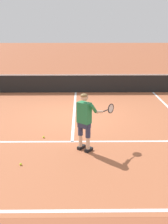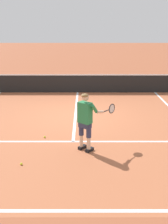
# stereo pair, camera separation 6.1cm
# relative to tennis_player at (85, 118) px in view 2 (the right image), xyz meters

# --- Properties ---
(ground_plane) EXTENTS (80.00, 80.00, 0.00)m
(ground_plane) POSITION_rel_tennis_player_xyz_m (-0.39, 3.17, -0.99)
(ground_plane) COLOR #9E5133
(court_inner_surface) EXTENTS (10.98, 10.18, 0.00)m
(court_inner_surface) POSITION_rel_tennis_player_xyz_m (-0.39, 2.12, -0.99)
(court_inner_surface) COLOR #B2603D
(court_inner_surface) RESTS_ON ground
(line_baseline) EXTENTS (10.98, 0.10, 0.01)m
(line_baseline) POSITION_rel_tennis_player_xyz_m (-0.39, -2.77, -0.99)
(line_baseline) COLOR white
(line_baseline) RESTS_ON ground
(line_service) EXTENTS (8.23, 0.10, 0.01)m
(line_service) POSITION_rel_tennis_player_xyz_m (-0.39, 0.61, -0.99)
(line_service) COLOR white
(line_service) RESTS_ON ground
(line_centre_service) EXTENTS (0.10, 6.40, 0.01)m
(line_centre_service) POSITION_rel_tennis_player_xyz_m (-0.39, 3.81, -0.99)
(line_centre_service) COLOR white
(line_centre_service) RESTS_ON ground
(tennis_net) EXTENTS (11.96, 0.08, 1.07)m
(tennis_net) POSITION_rel_tennis_player_xyz_m (-0.39, 7.01, -0.49)
(tennis_net) COLOR #333338
(tennis_net) RESTS_ON ground
(tennis_player) EXTENTS (1.13, 0.80, 1.71)m
(tennis_player) POSITION_rel_tennis_player_xyz_m (0.00, 0.00, 0.00)
(tennis_player) COLOR black
(tennis_player) RESTS_ON ground
(tennis_ball_near_feet) EXTENTS (0.07, 0.07, 0.07)m
(tennis_ball_near_feet) POSITION_rel_tennis_player_xyz_m (-1.32, 0.91, -0.96)
(tennis_ball_near_feet) COLOR #CCE02D
(tennis_ball_near_feet) RESTS_ON ground
(tennis_ball_by_baseline) EXTENTS (0.07, 0.07, 0.07)m
(tennis_ball_by_baseline) POSITION_rel_tennis_player_xyz_m (-1.70, -0.89, -0.96)
(tennis_ball_by_baseline) COLOR #CCE02D
(tennis_ball_by_baseline) RESTS_ON ground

